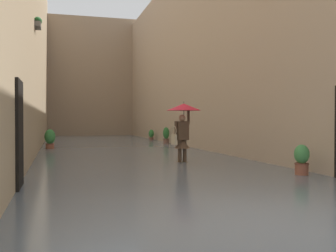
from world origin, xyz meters
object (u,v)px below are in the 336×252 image
(potted_plant_near_left, at_px, (302,161))
(potted_plant_mid_left, at_px, (166,136))
(potted_plant_far_left, at_px, (151,135))
(person_wading, at_px, (183,119))
(potted_plant_far_right, at_px, (50,139))

(potted_plant_near_left, bearing_deg, potted_plant_mid_left, -90.76)
(potted_plant_far_left, relative_size, potted_plant_mid_left, 0.79)
(person_wading, relative_size, potted_plant_near_left, 2.43)
(potted_plant_near_left, height_order, potted_plant_mid_left, potted_plant_mid_left)
(potted_plant_mid_left, bearing_deg, person_wading, 77.84)
(person_wading, xyz_separation_m, potted_plant_near_left, (-1.88, 3.52, -1.00))
(person_wading, relative_size, potted_plant_far_right, 2.04)
(potted_plant_far_right, bearing_deg, potted_plant_far_left, -135.70)
(person_wading, height_order, potted_plant_far_left, person_wading)
(potted_plant_far_right, xyz_separation_m, potted_plant_far_left, (-6.17, -6.02, -0.13))
(potted_plant_near_left, xyz_separation_m, potted_plant_far_left, (-0.16, -16.64, -0.03))
(potted_plant_far_right, height_order, potted_plant_mid_left, potted_plant_mid_left)
(potted_plant_near_left, xyz_separation_m, potted_plant_mid_left, (-0.17, -13.05, 0.09))
(potted_plant_near_left, height_order, potted_plant_far_left, potted_plant_near_left)
(potted_plant_near_left, distance_m, potted_plant_far_left, 16.64)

